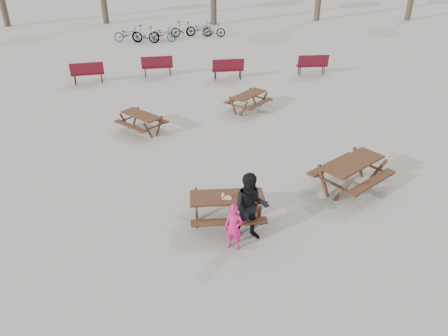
{
  "coord_description": "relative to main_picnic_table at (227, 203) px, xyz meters",
  "views": [
    {
      "loc": [
        -0.74,
        -8.85,
        6.55
      ],
      "look_at": [
        0.0,
        1.0,
        1.0
      ],
      "focal_mm": 35.0,
      "sensor_mm": 36.0,
      "label": 1
    }
  ],
  "objects": [
    {
      "name": "picnic_table_far",
      "position": [
        1.46,
        7.43,
        -0.24
      ],
      "size": [
        2.02,
        2.03,
        0.68
      ],
      "primitive_type": null,
      "rotation": [
        0.0,
        0.0,
        0.81
      ],
      "color": "#3C2516",
      "rests_on": "ground"
    },
    {
      "name": "bicycle_row",
      "position": [
        -2.07,
        19.97,
        -0.11
      ],
      "size": [
        7.12,
        2.51,
        1.07
      ],
      "color": "black",
      "rests_on": "ground"
    },
    {
      "name": "ground",
      "position": [
        0.0,
        0.0,
        -0.59
      ],
      "size": [
        80.0,
        80.0,
        0.0
      ],
      "primitive_type": "plane",
      "color": "gray",
      "rests_on": "ground"
    },
    {
      "name": "adult",
      "position": [
        0.49,
        -0.66,
        0.28
      ],
      "size": [
        0.87,
        0.69,
        1.73
      ],
      "primitive_type": "imported",
      "rotation": [
        0.0,
        0.0,
        -0.04
      ],
      "color": "black",
      "rests_on": "ground"
    },
    {
      "name": "food_tray",
      "position": [
        0.0,
        -0.11,
        0.21
      ],
      "size": [
        0.18,
        0.11,
        0.03
      ],
      "primitive_type": "cube",
      "color": "white",
      "rests_on": "main_picnic_table"
    },
    {
      "name": "bread_roll",
      "position": [
        0.0,
        -0.11,
        0.25
      ],
      "size": [
        0.14,
        0.06,
        0.05
      ],
      "primitive_type": "ellipsoid",
      "color": "tan",
      "rests_on": "food_tray"
    },
    {
      "name": "fallen_leaves",
      "position": [
        0.5,
        2.5,
        -0.58
      ],
      "size": [
        11.0,
        11.0,
        0.01
      ],
      "primitive_type": null,
      "color": "gold",
      "rests_on": "ground"
    },
    {
      "name": "child",
      "position": [
        0.07,
        -0.99,
        -0.01
      ],
      "size": [
        0.5,
        0.43,
        1.16
      ],
      "primitive_type": "imported",
      "rotation": [
        0.0,
        0.0,
        -0.42
      ],
      "color": "#DE1B79",
      "rests_on": "ground"
    },
    {
      "name": "soda_bottle",
      "position": [
        -0.11,
        -0.12,
        0.26
      ],
      "size": [
        0.07,
        0.07,
        0.17
      ],
      "color": "silver",
      "rests_on": "main_picnic_table"
    },
    {
      "name": "main_picnic_table",
      "position": [
        0.0,
        0.0,
        0.0
      ],
      "size": [
        1.8,
        1.45,
        0.78
      ],
      "color": "#3C2516",
      "rests_on": "ground"
    },
    {
      "name": "park_bench_row",
      "position": [
        -0.47,
        11.74,
        -0.07
      ],
      "size": [
        12.31,
        1.54,
        1.03
      ],
      "color": "maroon",
      "rests_on": "ground"
    },
    {
      "name": "picnic_table_north",
      "position": [
        -2.6,
        5.68,
        -0.25
      ],
      "size": [
        1.97,
        1.97,
        0.66
      ],
      "primitive_type": null,
      "rotation": [
        0.0,
        0.0,
        -0.78
      ],
      "color": "#3C2516",
      "rests_on": "ground"
    },
    {
      "name": "picnic_table_east",
      "position": [
        3.58,
        1.37,
        -0.17
      ],
      "size": [
        2.51,
        2.42,
        0.84
      ],
      "primitive_type": null,
      "rotation": [
        0.0,
        0.0,
        0.63
      ],
      "color": "#3C2516",
      "rests_on": "ground"
    }
  ]
}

